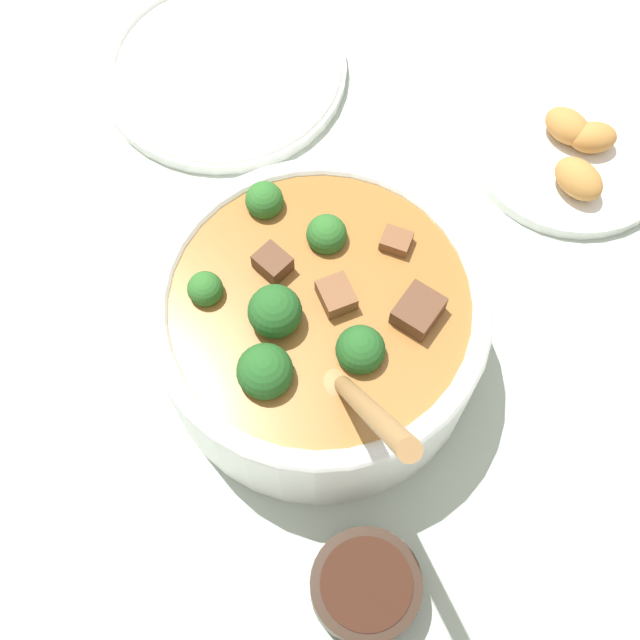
{
  "coord_description": "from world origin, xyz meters",
  "views": [
    {
      "loc": [
        0.24,
        -0.04,
        0.61
      ],
      "look_at": [
        0.0,
        0.0,
        0.07
      ],
      "focal_mm": 45.0,
      "sensor_mm": 36.0,
      "label": 1
    }
  ],
  "objects_px": {
    "stew_bowl": "(320,324)",
    "empty_plate": "(223,67)",
    "condiment_bowl": "(363,587)",
    "food_plate": "(573,148)"
  },
  "relations": [
    {
      "from": "stew_bowl",
      "to": "empty_plate",
      "type": "xyz_separation_m",
      "value": [
        -0.31,
        -0.04,
        -0.05
      ]
    },
    {
      "from": "stew_bowl",
      "to": "food_plate",
      "type": "bearing_deg",
      "value": 121.01
    },
    {
      "from": "empty_plate",
      "to": "food_plate",
      "type": "distance_m",
      "value": 0.34
    },
    {
      "from": "condiment_bowl",
      "to": "empty_plate",
      "type": "distance_m",
      "value": 0.49
    },
    {
      "from": "stew_bowl",
      "to": "condiment_bowl",
      "type": "bearing_deg",
      "value": -0.49
    },
    {
      "from": "stew_bowl",
      "to": "empty_plate",
      "type": "height_order",
      "value": "stew_bowl"
    },
    {
      "from": "empty_plate",
      "to": "stew_bowl",
      "type": "bearing_deg",
      "value": 7.72
    },
    {
      "from": "stew_bowl",
      "to": "food_plate",
      "type": "height_order",
      "value": "stew_bowl"
    },
    {
      "from": "empty_plate",
      "to": "food_plate",
      "type": "bearing_deg",
      "value": 63.65
    },
    {
      "from": "condiment_bowl",
      "to": "empty_plate",
      "type": "bearing_deg",
      "value": -175.37
    }
  ]
}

